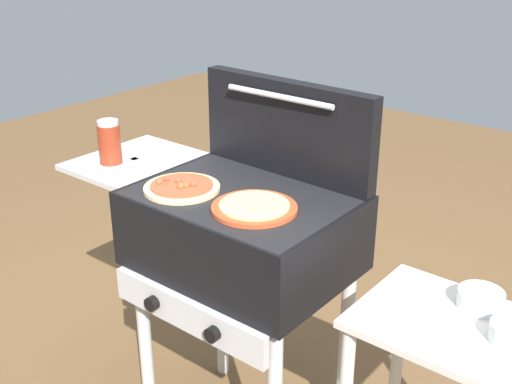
# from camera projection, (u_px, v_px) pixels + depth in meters

# --- Properties ---
(grill) EXTENTS (0.96, 0.53, 0.90)m
(grill) POSITION_uv_depth(u_px,v_px,m) (239.00, 237.00, 1.95)
(grill) COLOR black
(grill) RESTS_ON ground_plane
(grill_lid_open) EXTENTS (0.63, 0.09, 0.30)m
(grill_lid_open) POSITION_uv_depth(u_px,v_px,m) (287.00, 128.00, 1.98)
(grill_lid_open) COLOR black
(grill_lid_open) RESTS_ON grill
(pizza_cheese) EXTENTS (0.24, 0.24, 0.03)m
(pizza_cheese) POSITION_uv_depth(u_px,v_px,m) (254.00, 207.00, 1.78)
(pizza_cheese) COLOR #C64723
(pizza_cheese) RESTS_ON grill
(pizza_pepperoni) EXTENTS (0.23, 0.23, 0.03)m
(pizza_pepperoni) POSITION_uv_depth(u_px,v_px,m) (182.00, 187.00, 1.91)
(pizza_pepperoni) COLOR beige
(pizza_pepperoni) RESTS_ON grill
(sauce_jar) EXTENTS (0.07, 0.07, 0.15)m
(sauce_jar) POSITION_uv_depth(u_px,v_px,m) (110.00, 142.00, 2.10)
(sauce_jar) COLOR maroon
(sauce_jar) RESTS_ON grill
(topping_bowl_near) EXTENTS (0.12, 0.12, 0.04)m
(topping_bowl_near) POSITION_uv_depth(u_px,v_px,m) (480.00, 300.00, 1.62)
(topping_bowl_near) COLOR silver
(topping_bowl_near) RESTS_ON prep_table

